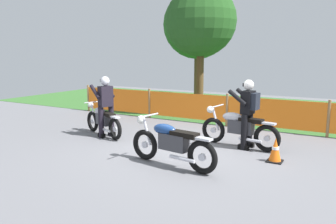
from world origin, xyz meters
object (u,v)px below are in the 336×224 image
Objects in this scene: rider_third at (105,104)px; traffic_cone at (275,150)px; motorcycle_trailing at (238,128)px; motorcycle_lead at (171,143)px; rider_trailing at (248,110)px; motorcycle_third at (103,120)px.

traffic_cone is at bearing -157.88° from rider_third.
motorcycle_trailing is 1.24× the size of rider_third.
motorcycle_lead is 2.27m from traffic_cone.
traffic_cone is (1.07, -0.75, -0.22)m from motorcycle_trailing.
traffic_cone is (0.84, -0.73, -0.69)m from rider_trailing.
motorcycle_lead is 4.03× the size of traffic_cone.
motorcycle_third is at bearing 17.40° from rider_trailing.
motorcycle_third is at bearing 179.92° from traffic_cone.
rider_third reaches higher than motorcycle_third.
motorcycle_lead is at bearing 176.65° from rider_third.
motorcycle_trailing is at bearing -101.36° from motorcycle_lead.
rider_third reaches higher than traffic_cone.
motorcycle_third is 1.08× the size of rider_third.
rider_trailing is at bearing 139.15° from traffic_cone.
rider_third is at bearing -16.81° from motorcycle_lead.
rider_trailing is at bearing -106.92° from motorcycle_lead.
motorcycle_lead is 1.17× the size of motorcycle_third.
motorcycle_third is 4.79m from traffic_cone.
motorcycle_third is 4.04m from rider_trailing.
motorcycle_trailing is at bearing -145.68° from rider_third.
motorcycle_trailing is at bearing 144.78° from traffic_cone.
rider_third is at bearing -179.43° from motorcycle_third.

